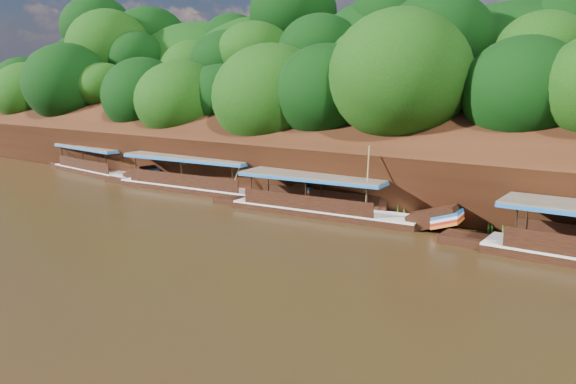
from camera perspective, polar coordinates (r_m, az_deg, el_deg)
name	(u,v)px	position (r m, az deg, el deg)	size (l,w,h in m)	color
ground	(272,257)	(25.12, -1.62, -6.61)	(160.00, 160.00, 0.00)	black
riverbank	(455,159)	(44.50, 16.63, 3.25)	(120.00, 30.06, 19.40)	black
boat_1	(335,208)	(32.35, 4.80, -1.61)	(13.68, 3.41, 4.78)	black
boat_2	(210,185)	(39.46, -7.95, 0.70)	(16.05, 3.61, 6.28)	black
boat_3	(103,169)	(49.15, -18.32, 2.26)	(13.20, 3.28, 2.77)	black
reeds	(333,195)	(34.21, 4.56, -0.28)	(51.22, 2.58, 2.06)	#376B1A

